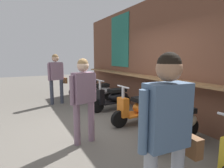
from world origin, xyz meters
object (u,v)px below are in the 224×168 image
scooter_orange (139,108)px  shopper_with_handbag (56,74)px  scooter_silver (98,91)px  scooter_cream (177,123)px  scooter_red (87,87)px  scooter_black (114,97)px  shopper_browsing (84,92)px  shopper_passing (168,126)px

scooter_orange → shopper_with_handbag: bearing=-65.7°
scooter_silver → scooter_orange: 2.48m
scooter_cream → shopper_with_handbag: bearing=-73.0°
scooter_silver → scooter_red: bearing=-88.3°
shopper_with_handbag → scooter_orange: bearing=-171.5°
scooter_black → shopper_with_handbag: shopper_with_handbag is taller
scooter_black → scooter_orange: (1.30, 0.00, 0.00)m
scooter_cream → shopper_with_handbag: shopper_with_handbag is taller
scooter_black → shopper_browsing: bearing=42.9°
scooter_silver → scooter_orange: bearing=91.7°
scooter_orange → shopper_browsing: size_ratio=0.88×
shopper_with_handbag → shopper_passing: 5.23m
scooter_cream → shopper_browsing: 1.85m
shopper_browsing → shopper_passing: (2.01, 0.08, 0.04)m
shopper_with_handbag → shopper_browsing: size_ratio=1.08×
scooter_black → shopper_browsing: (1.65, -1.55, 0.59)m
scooter_red → scooter_orange: 3.63m
scooter_orange → shopper_passing: 2.84m
scooter_red → scooter_black: 2.33m
scooter_red → scooter_black: size_ratio=1.00×
scooter_black → scooter_cream: 2.47m
scooter_silver → scooter_cream: bearing=91.7°
scooter_cream → shopper_browsing: (-0.82, -1.55, 0.59)m
scooter_orange → scooter_cream: size_ratio=1.00×
scooter_cream → shopper_passing: shopper_passing is taller
scooter_black → shopper_passing: bearing=64.2°
scooter_cream → shopper_with_handbag: (-4.04, -1.39, 0.67)m
scooter_black → shopper_browsing: size_ratio=0.88×
shopper_browsing → shopper_passing: shopper_passing is taller
scooter_silver → shopper_passing: size_ratio=0.84×
shopper_with_handbag → shopper_browsing: 3.23m
scooter_red → scooter_black: (2.33, -0.00, 0.00)m
scooter_red → shopper_with_handbag: (0.76, -1.39, 0.67)m
scooter_black → scooter_orange: size_ratio=1.00×
scooter_cream → shopper_browsing: size_ratio=0.88×
shopper_with_handbag → scooter_black: bearing=-155.8°
scooter_silver → shopper_browsing: shopper_browsing is taller
scooter_orange → shopper_browsing: shopper_browsing is taller
scooter_red → scooter_orange: bearing=90.0°
scooter_orange → scooter_red: bearing=-91.6°
shopper_browsing → scooter_black: bearing=124.1°
scooter_black → shopper_browsing: 2.34m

